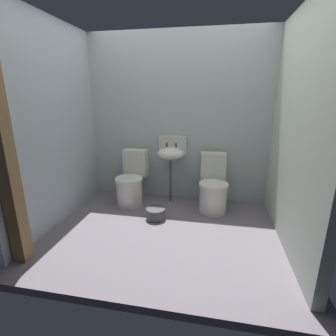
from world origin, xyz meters
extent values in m
cube|color=slate|center=(0.00, 0.00, -0.04)|extent=(3.09, 2.42, 0.08)
cube|color=#A8B4B0|center=(0.00, 1.06, 1.23)|extent=(3.09, 0.10, 2.46)
cube|color=#A1AEB4|center=(-1.40, 0.10, 1.23)|extent=(0.10, 2.22, 2.46)
cube|color=#AFBBAC|center=(1.40, 0.10, 1.23)|extent=(0.10, 2.22, 2.46)
cube|color=olive|center=(-1.26, -0.86, 1.23)|extent=(0.13, 0.13, 2.46)
cylinder|color=silver|center=(-0.64, 0.57, 0.19)|extent=(0.40, 0.40, 0.38)
cylinder|color=silver|center=(-0.64, 0.57, 0.40)|extent=(0.43, 0.43, 0.04)
cube|color=silver|center=(-0.62, 0.87, 0.58)|extent=(0.37, 0.20, 0.40)
cylinder|color=silver|center=(0.58, 0.57, 0.19)|extent=(0.40, 0.40, 0.38)
cylinder|color=silver|center=(0.58, 0.57, 0.40)|extent=(0.43, 0.43, 0.04)
cube|color=silver|center=(0.56, 0.87, 0.58)|extent=(0.37, 0.20, 0.40)
cylinder|color=#46494A|center=(-0.07, 0.82, 0.33)|extent=(0.04, 0.04, 0.66)
ellipsoid|color=silver|center=(-0.07, 0.82, 0.75)|extent=(0.40, 0.32, 0.18)
cube|color=silver|center=(-0.07, 0.98, 0.85)|extent=(0.42, 0.04, 0.28)
cylinder|color=#46494A|center=(-0.14, 0.88, 0.87)|extent=(0.04, 0.04, 0.06)
cylinder|color=#46494A|center=(0.00, 0.88, 0.87)|extent=(0.04, 0.04, 0.06)
cylinder|color=#46494A|center=(-0.16, 0.21, 0.07)|extent=(0.25, 0.25, 0.14)
torus|color=#3F414C|center=(-0.16, 0.21, 0.14)|extent=(0.26, 0.26, 0.02)
camera|label=1|loc=(0.56, -2.69, 1.58)|focal=26.53mm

